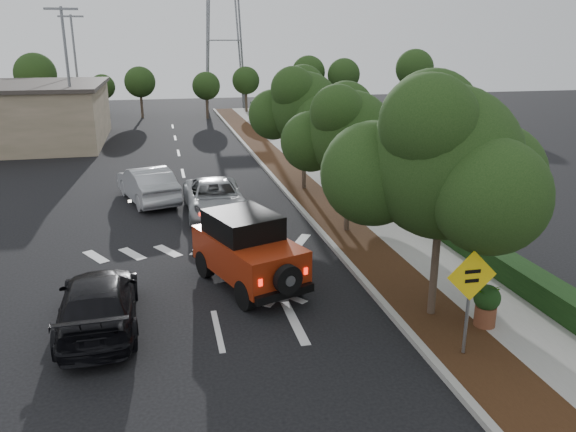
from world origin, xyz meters
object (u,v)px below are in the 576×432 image
object	(u,v)px
black_suv_oncoming	(98,302)
silver_suv_ahead	(215,198)
red_jeep	(245,249)
speed_hump_sign	(470,289)

from	to	relation	value
black_suv_oncoming	silver_suv_ahead	bearing A→B (deg)	-115.01
black_suv_oncoming	red_jeep	bearing A→B (deg)	-157.15
red_jeep	silver_suv_ahead	bearing A→B (deg)	71.64
black_suv_oncoming	speed_hump_sign	distance (m)	9.04
silver_suv_ahead	speed_hump_sign	bearing A→B (deg)	-71.29
red_jeep	silver_suv_ahead	distance (m)	7.20
red_jeep	speed_hump_sign	size ratio (longest dim) A/B	1.77
speed_hump_sign	black_suv_oncoming	bearing A→B (deg)	158.53
speed_hump_sign	red_jeep	bearing A→B (deg)	129.79
silver_suv_ahead	speed_hump_sign	distance (m)	13.28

